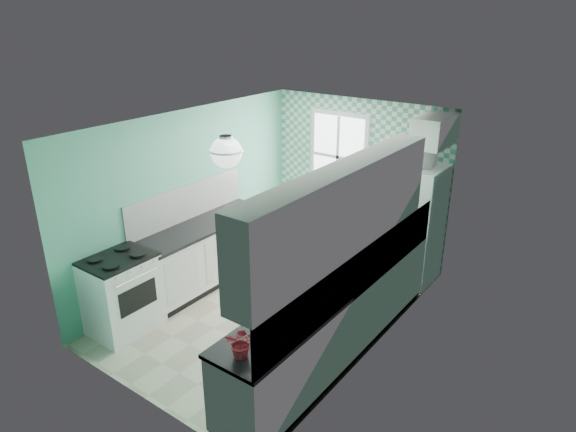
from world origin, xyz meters
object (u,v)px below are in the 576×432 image
Objects in this scene: stove at (122,293)px; sink at (379,252)px; ceiling_light at (226,152)px; fruit_bowl at (264,337)px; potted_plant at (242,343)px; fridge at (412,224)px; microwave at (418,156)px.

sink is at bearing 43.68° from stove.
sink is (1.20, 1.40, -1.39)m from ceiling_light.
fruit_bowl is 0.82× the size of potted_plant.
microwave reaches higher than fridge.
microwave is (-0.09, 1.23, 0.94)m from sink.
sink is 2.59m from potted_plant.
sink is 1.16× the size of microwave.
ceiling_light reaches higher than fridge.
fruit_bowl reaches higher than stove.
fridge is 4.07m from stove.
fruit_bowl is 0.51× the size of microwave.
sink reaches higher than fruit_bowl.
ceiling_light is at bearing 135.16° from potted_plant.
fridge is 3.25× the size of sink.
fruit_bowl is at bearing 90.00° from potted_plant.
microwave is (0.00, 0.00, 1.00)m from fridge.
microwave is at bearing 91.35° from potted_plant.
potted_plant is at bearing -93.59° from sink.
microwave is at bearing 55.06° from fridge.
sink is 2.29× the size of fruit_bowl.
microwave is at bearing 91.47° from fruit_bowl.
potted_plant is (0.00, -0.30, 0.11)m from fruit_bowl.
stove is 3.22m from sink.
microwave is at bearing 57.73° from stove.
stove is 1.82× the size of sink.
fruit_bowl is at bearing -36.67° from ceiling_light.
fridge is at bearing 90.87° from sink.
sink is (0.09, -1.22, 0.06)m from fridge.
fruit_bowl is (0.09, -3.51, 0.10)m from fridge.
ceiling_light is 1.23× the size of potted_plant.
microwave is (-0.09, 3.81, 0.79)m from potted_plant.
microwave reaches higher than stove.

